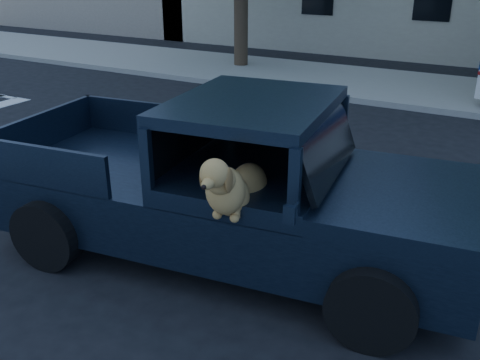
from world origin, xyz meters
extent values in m
plane|color=black|center=(0.00, 0.00, 0.00)|extent=(120.00, 120.00, 0.00)
cube|color=gray|center=(0.00, 9.20, 0.07)|extent=(60.00, 4.00, 0.15)
cube|color=black|center=(1.53, -0.55, 0.67)|extent=(5.78, 2.81, 0.70)
cube|color=black|center=(3.49, -0.30, 1.11)|extent=(1.86, 2.32, 0.17)
cube|color=black|center=(1.80, -0.52, 1.92)|extent=(1.90, 2.24, 0.13)
cube|color=black|center=(2.66, -0.41, 1.55)|extent=(0.50, 1.86, 0.60)
cube|color=black|center=(2.07, -0.97, 0.88)|extent=(0.66, 0.66, 0.41)
cube|color=black|center=(2.81, -1.73, 1.37)|extent=(0.11, 0.07, 0.17)
camera|label=1|loc=(4.46, -5.54, 3.44)|focal=40.00mm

